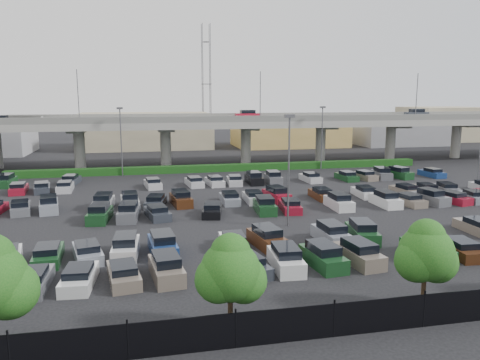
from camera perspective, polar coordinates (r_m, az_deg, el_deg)
The scene contains 9 objects.
ground at distance 51.37m, azimuth 3.10°, elevation -3.23°, with size 280.00×280.00×0.00m, color black.
overpass at distance 81.42m, azimuth -2.86°, elevation 6.70°, with size 150.00×13.00×15.80m.
hedge at distance 75.25m, azimuth -1.84°, elevation 1.50°, with size 66.00×1.60×1.10m, color #133D12.
fence at distance 26.45m, azimuth 19.53°, elevation -14.99°, with size 70.00×0.10×2.00m.
tree_row at distance 27.04m, azimuth 19.61°, elevation -8.48°, with size 65.07×3.66×5.94m.
parked_cars at distance 47.22m, azimuth 3.75°, elevation -3.64°, with size 62.93×41.66×1.67m.
light_poles at distance 51.33m, azimuth -1.87°, elevation 3.85°, with size 66.90×48.38×10.30m.
distant_buildings at distance 113.24m, azimuth 1.04°, elevation 6.05°, with size 138.00×24.00×9.00m.
comm_tower at distance 123.47m, azimuth -4.12°, elevation 11.87°, with size 2.40×2.40×30.00m.
Camera 1 is at (-13.08, -48.23, 11.89)m, focal length 35.00 mm.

